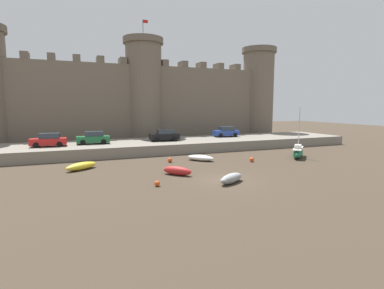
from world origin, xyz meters
TOP-DOWN VIEW (x-y plane):
  - ground_plane at (0.00, 0.00)m, footprint 160.00×160.00m
  - quay_road at (0.00, 19.00)m, footprint 58.29×10.00m
  - castle at (-0.00, 29.48)m, footprint 53.03×6.74m
  - rowboat_midflat_right at (1.64, 9.17)m, footprint 3.09×3.30m
  - rowboat_foreground_right at (-3.23, 3.35)m, footprint 2.56×2.76m
  - rowboat_near_channel_left at (-0.08, -0.99)m, footprint 3.01×2.24m
  - sailboat_foreground_left at (13.45, 6.60)m, footprint 4.20×4.14m
  - rowboat_near_channel_right at (-11.20, 9.07)m, footprint 3.43×2.90m
  - mooring_buoy_near_shore at (-5.95, 0.30)m, footprint 0.45×0.45m
  - mooring_buoy_near_channel at (-1.92, 9.51)m, footprint 0.51×0.51m
  - mooring_buoy_off_centre at (6.68, 6.30)m, footprint 0.51×0.51m
  - car_quay_east at (-9.31, 18.97)m, footprint 4.17×2.01m
  - car_quay_centre_east at (0.29, 18.72)m, footprint 4.17×2.01m
  - car_quay_west at (-14.54, 18.27)m, footprint 4.17×2.01m
  - car_quay_centre_west at (11.20, 20.67)m, footprint 4.17×2.01m

SIDE VIEW (x-z plane):
  - ground_plane at x=0.00m, z-range 0.00..0.00m
  - mooring_buoy_near_shore at x=-5.95m, z-range 0.00..0.45m
  - mooring_buoy_near_channel at x=-1.92m, z-range 0.00..0.51m
  - mooring_buoy_off_centre at x=6.68m, z-range 0.00..0.51m
  - rowboat_midflat_right at x=1.64m, z-range 0.02..0.68m
  - rowboat_near_channel_right at x=-11.20m, z-range 0.02..0.74m
  - rowboat_near_channel_left at x=-0.08m, z-range 0.02..0.79m
  - rowboat_foreground_right at x=-3.23m, z-range 0.02..0.81m
  - quay_road at x=0.00m, z-range 0.00..1.34m
  - sailboat_foreground_left at x=13.45m, z-range -2.36..3.73m
  - car_quay_east at x=-9.31m, z-range 1.30..2.92m
  - car_quay_centre_east at x=0.29m, z-range 1.30..2.92m
  - car_quay_west at x=-14.54m, z-range 1.30..2.92m
  - car_quay_centre_west at x=11.20m, z-range 1.30..2.92m
  - castle at x=0.00m, z-range -2.45..18.12m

